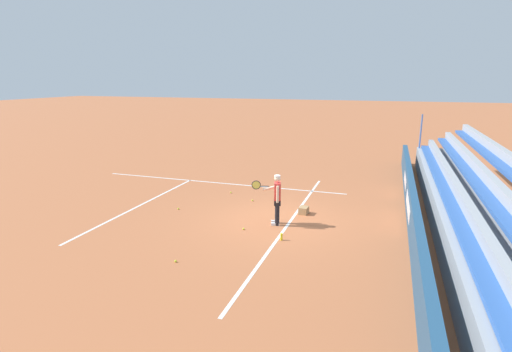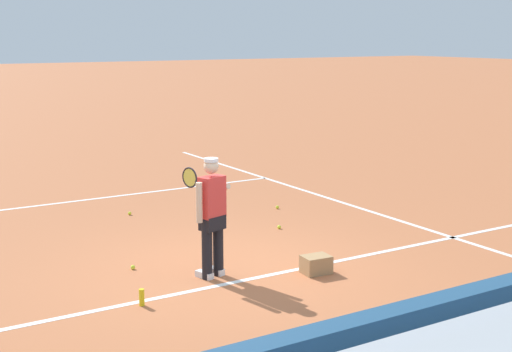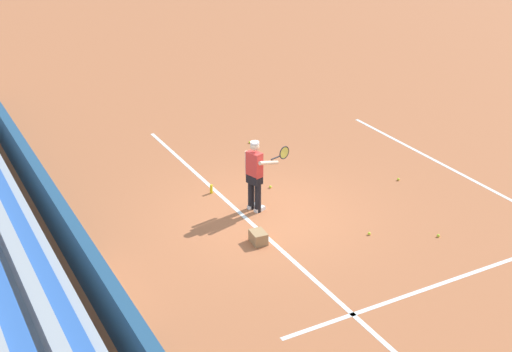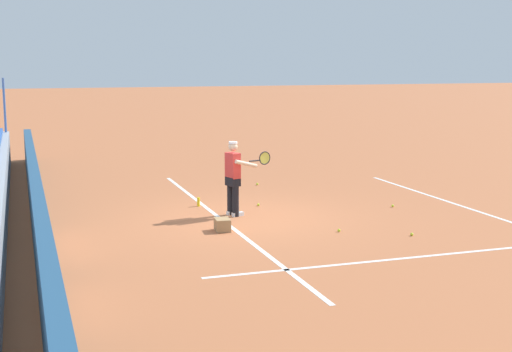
% 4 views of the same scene
% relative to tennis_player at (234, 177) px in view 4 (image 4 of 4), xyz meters
% --- Properties ---
extents(ground_plane, '(160.00, 160.00, 0.00)m').
position_rel_tennis_player_xyz_m(ground_plane, '(0.31, 0.11, -0.89)').
color(ground_plane, '#B7663D').
extents(court_baseline_white, '(12.00, 0.10, 0.01)m').
position_rel_tennis_player_xyz_m(court_baseline_white, '(0.31, -0.39, -0.89)').
color(court_baseline_white, white).
rests_on(court_baseline_white, ground).
extents(court_sideline_white, '(0.10, 12.00, 0.01)m').
position_rel_tennis_player_xyz_m(court_sideline_white, '(4.42, 4.11, -0.89)').
color(court_sideline_white, white).
rests_on(court_sideline_white, ground).
extents(court_service_line_white, '(8.22, 0.10, 0.01)m').
position_rel_tennis_player_xyz_m(court_service_line_white, '(0.31, 5.61, -0.89)').
color(court_service_line_white, white).
rests_on(court_service_line_white, ground).
extents(back_wall_sponsor_board, '(23.22, 0.25, 1.10)m').
position_rel_tennis_player_xyz_m(back_wall_sponsor_board, '(0.32, -4.34, -0.34)').
color(back_wall_sponsor_board, navy).
rests_on(back_wall_sponsor_board, ground).
extents(tennis_player, '(0.58, 1.07, 1.71)m').
position_rel_tennis_player_xyz_m(tennis_player, '(0.00, 0.00, 0.00)').
color(tennis_player, black).
rests_on(tennis_player, ground).
extents(ball_box_cardboard, '(0.42, 0.33, 0.26)m').
position_rel_tennis_player_xyz_m(ball_box_cardboard, '(1.35, -0.66, -0.76)').
color(ball_box_cardboard, '#A87F51').
rests_on(ball_box_cardboard, ground).
extents(tennis_ball_on_baseline, '(0.07, 0.07, 0.07)m').
position_rel_tennis_player_xyz_m(tennis_ball_on_baseline, '(-0.85, 0.87, -0.86)').
color(tennis_ball_on_baseline, '#CCE533').
rests_on(tennis_ball_on_baseline, ground).
extents(tennis_ball_near_player, '(0.07, 0.07, 0.07)m').
position_rel_tennis_player_xyz_m(tennis_ball_near_player, '(-3.66, 1.79, -0.86)').
color(tennis_ball_near_player, '#CCE533').
rests_on(tennis_ball_near_player, ground).
extents(tennis_ball_toward_net, '(0.07, 0.07, 0.07)m').
position_rel_tennis_player_xyz_m(tennis_ball_toward_net, '(0.31, 3.94, -0.86)').
color(tennis_ball_toward_net, '#CCE533').
rests_on(tennis_ball_toward_net, ground).
extents(tennis_ball_midcourt, '(0.07, 0.07, 0.07)m').
position_rel_tennis_player_xyz_m(tennis_ball_midcourt, '(3.00, 2.88, -0.86)').
color(tennis_ball_midcourt, '#CCE533').
rests_on(tennis_ball_midcourt, ground).
extents(tennis_ball_far_left, '(0.07, 0.07, 0.07)m').
position_rel_tennis_player_xyz_m(tennis_ball_far_left, '(2.21, 1.62, -0.86)').
color(tennis_ball_far_left, '#CCE533').
rests_on(tennis_ball_far_left, ground).
extents(water_bottle, '(0.07, 0.07, 0.22)m').
position_rel_tennis_player_xyz_m(water_bottle, '(-1.29, -0.53, -0.78)').
color(water_bottle, yellow).
rests_on(water_bottle, ground).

